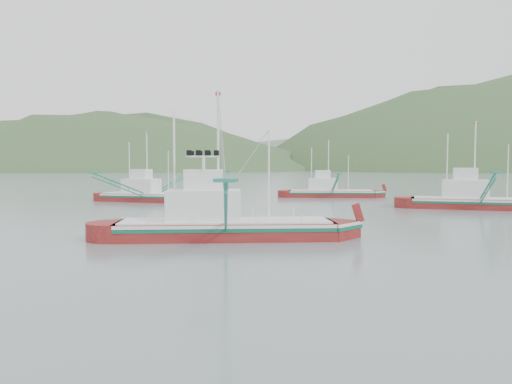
# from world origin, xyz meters

# --- Properties ---
(ground) EXTENTS (1200.00, 1200.00, 0.00)m
(ground) POSITION_xyz_m (0.00, 0.00, 0.00)
(ground) COLOR slate
(ground) RESTS_ON ground
(main_boat) EXTENTS (16.08, 27.89, 11.42)m
(main_boat) POSITION_xyz_m (-1.93, 2.67, 2.03)
(main_boat) COLOR maroon
(main_boat) RESTS_ON ground
(bg_boat_far) EXTENTS (13.80, 24.57, 9.95)m
(bg_boat_far) POSITION_xyz_m (6.03, 48.63, 1.37)
(bg_boat_far) COLOR maroon
(bg_boat_far) RESTS_ON ground
(bg_boat_left) EXTENTS (14.89, 25.91, 10.58)m
(bg_boat_left) POSITION_xyz_m (-19.44, 35.54, 1.78)
(bg_boat_left) COLOR maroon
(bg_boat_left) RESTS_ON ground
(bg_boat_right) EXTENTS (15.83, 27.54, 11.25)m
(bg_boat_right) POSITION_xyz_m (23.27, 30.06, 1.90)
(bg_boat_right) COLOR maroon
(bg_boat_right) RESTS_ON ground
(headland_left) EXTENTS (448.00, 308.00, 210.00)m
(headland_left) POSITION_xyz_m (-180.00, 360.00, 0.00)
(headland_left) COLOR #335029
(headland_left) RESTS_ON ground
(ridge_distant) EXTENTS (960.00, 400.00, 240.00)m
(ridge_distant) POSITION_xyz_m (30.00, 560.00, 0.00)
(ridge_distant) COLOR slate
(ridge_distant) RESTS_ON ground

